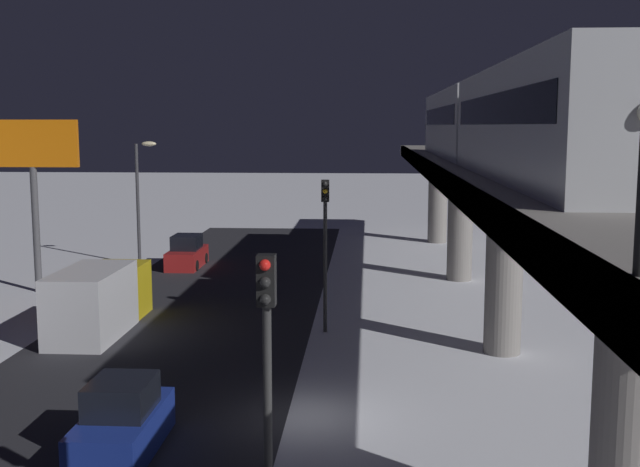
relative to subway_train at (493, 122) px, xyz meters
name	(u,v)px	position (x,y,z in m)	size (l,w,h in m)	color
ground_plane	(306,417)	(6.94, 10.97, -8.76)	(240.00, 240.00, 0.00)	white
avenue_asphalt	(106,412)	(13.01, 10.97, -8.76)	(11.00, 85.74, 0.01)	#28282D
elevated_railway	(548,219)	(0.09, 10.97, -2.77)	(5.00, 85.74, 6.98)	gray
subway_train	(493,122)	(0.00, 0.00, 0.00)	(2.94, 36.87, 3.40)	#B7BABF
sedan_red	(187,254)	(16.21, -13.56, -7.98)	(1.91, 4.32, 1.97)	#A51E1E
sedan_blue_2	(122,423)	(11.61, 13.76, -7.96)	(1.80, 4.12, 1.97)	navy
box_truck	(100,299)	(16.41, 1.58, -7.41)	(2.40, 7.40, 2.80)	gold
traffic_light_near	(267,378)	(6.91, 20.03, -4.57)	(0.32, 0.44, 6.40)	#2D2D2D
traffic_light_mid	(325,233)	(6.91, 1.24, -4.57)	(0.32, 0.44, 6.40)	#2D2D2D
commercial_billboard	(33,161)	(22.29, -5.95, -1.93)	(4.80, 0.36, 8.90)	#4C4C51
street_lamp_far	(141,188)	(19.08, -14.03, -3.95)	(1.35, 0.44, 7.65)	#38383D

